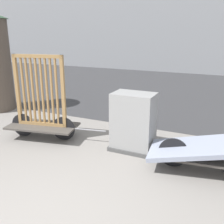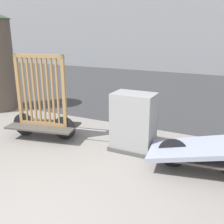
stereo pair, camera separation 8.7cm
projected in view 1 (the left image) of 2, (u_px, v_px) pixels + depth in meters
name	position (u px, v px, depth m)	size (l,w,h in m)	color
road_strip	(178.00, 90.00, 10.81)	(56.00, 9.63, 0.01)	#38383A
bike_cart_with_bedframe	(42.00, 112.00, 5.78)	(2.26, 1.04, 1.86)	#4C4742
bike_cart_with_mattress	(204.00, 150.00, 4.45)	(2.42, 1.10, 0.67)	#4C4742
utility_cabinet	(133.00, 124.00, 5.22)	(0.88, 0.60, 1.18)	#4C4C4C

